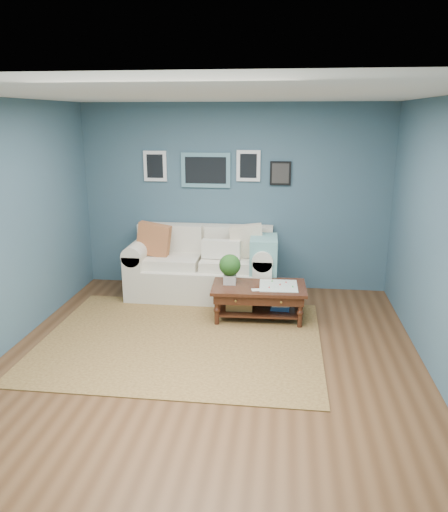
# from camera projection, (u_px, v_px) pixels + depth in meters

# --- Properties ---
(room_shell) EXTENTS (5.00, 5.02, 2.70)m
(room_shell) POSITION_uv_depth(u_px,v_px,m) (208.00, 235.00, 4.98)
(room_shell) COLOR brown
(room_shell) RESTS_ON ground
(area_rug) EXTENTS (3.19, 2.55, 0.01)m
(area_rug) POSITION_uv_depth(u_px,v_px,m) (182.00, 340.00, 5.78)
(area_rug) COLOR brown
(area_rug) RESTS_ON ground
(loveseat) EXTENTS (2.10, 0.95, 1.08)m
(loveseat) POSITION_uv_depth(u_px,v_px,m) (208.00, 266.00, 7.15)
(loveseat) COLOR beige
(loveseat) RESTS_ON ground
(coffee_table) EXTENTS (1.20, 0.73, 0.83)m
(coffee_table) POSITION_uv_depth(u_px,v_px,m) (254.00, 291.00, 6.34)
(coffee_table) COLOR black
(coffee_table) RESTS_ON ground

